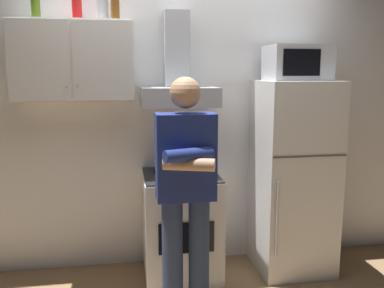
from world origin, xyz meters
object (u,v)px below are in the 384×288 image
bottle_olive_oil (35,5)px  refrigerator (293,177)px  stove_oven (181,226)px  range_hood (178,81)px  bottle_canister_steel (102,9)px  bottle_soda_red (77,4)px  person_standing (186,191)px  upper_cabinet (74,61)px  microwave (297,63)px  bottle_beer_brown (115,4)px

bottle_olive_oil → refrigerator: bearing=-3.9°
stove_oven → refrigerator: bearing=0.0°
range_hood → bottle_canister_steel: bottle_canister_steel is taller
bottle_olive_oil → bottle_soda_red: size_ratio=0.87×
range_hood → bottle_canister_steel: size_ratio=3.75×
person_standing → bottle_soda_red: 1.65m
upper_cabinet → microwave: upper_cabinet is taller
refrigerator → bottle_olive_oil: 2.43m
upper_cabinet → range_hood: size_ratio=1.20×
bottle_soda_red → stove_oven: bearing=-11.4°
bottle_canister_steel → refrigerator: bearing=-6.2°
upper_cabinet → stove_oven: bearing=-8.9°
bottle_olive_oil → upper_cabinet: bearing=-2.5°
person_standing → bottle_beer_brown: bottle_beer_brown is taller
upper_cabinet → bottle_beer_brown: 0.53m
stove_oven → bottle_beer_brown: 1.81m
bottle_canister_steel → bottle_beer_brown: bearing=-27.7°
stove_oven → bottle_olive_oil: bottle_olive_oil is taller
microwave → person_standing: microwave is taller
bottle_olive_oil → stove_oven: bearing=-7.4°
stove_oven → refrigerator: 1.02m
bottle_canister_steel → bottle_soda_red: (-0.19, -0.01, 0.03)m
refrigerator → person_standing: person_standing is taller
stove_oven → bottle_olive_oil: (-1.06, 0.14, 1.73)m
stove_oven → bottle_beer_brown: bearing=166.5°
refrigerator → person_standing: size_ratio=0.98×
person_standing → range_hood: bearing=86.1°
microwave → bottle_soda_red: size_ratio=1.81×
person_standing → bottle_olive_oil: (-1.01, 0.74, 1.26)m
upper_cabinet → stove_oven: (0.80, -0.13, -1.32)m
bottle_canister_steel → bottle_beer_brown: size_ratio=0.78×
bottle_soda_red → bottle_canister_steel: bearing=4.0°
bottle_canister_steel → person_standing: bearing=-55.7°
refrigerator → bottle_canister_steel: bottle_canister_steel is taller
stove_oven → bottle_soda_red: 1.91m
person_standing → upper_cabinet: bearing=135.7°
upper_cabinet → bottle_olive_oil: (-0.26, 0.01, 0.41)m
upper_cabinet → bottle_canister_steel: size_ratio=4.50×
person_standing → bottle_olive_oil: size_ratio=7.14×
refrigerator → microwave: bearing=90.9°
range_hood → person_standing: bearing=-93.9°
upper_cabinet → refrigerator: (1.75, -0.12, -0.95)m
bottle_beer_brown → upper_cabinet: bearing=178.2°
microwave → bottle_beer_brown: 1.49m
bottle_canister_steel → bottle_soda_red: bottle_soda_red is taller
bottle_olive_oil → bottle_soda_red: bearing=3.3°
microwave → refrigerator: bearing=-89.1°
upper_cabinet → person_standing: (0.75, -0.73, -0.85)m
upper_cabinet → bottle_soda_red: size_ratio=3.40×
person_standing → refrigerator: bearing=31.2°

